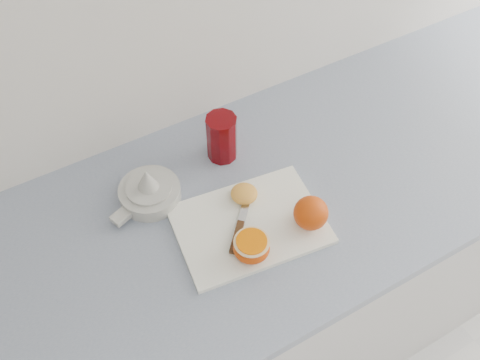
# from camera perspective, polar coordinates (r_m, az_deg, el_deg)

# --- Properties ---
(counter) EXTENTS (2.36, 0.64, 0.89)m
(counter) POSITION_cam_1_polar(r_m,az_deg,el_deg) (1.56, -0.59, -12.69)
(counter) COLOR silver
(counter) RESTS_ON ground
(cutting_board) EXTENTS (0.34, 0.26, 0.01)m
(cutting_board) POSITION_cam_1_polar(r_m,az_deg,el_deg) (1.14, 1.03, -4.78)
(cutting_board) COLOR white
(cutting_board) RESTS_ON counter
(whole_orange) EXTENTS (0.07, 0.07, 0.07)m
(whole_orange) POSITION_cam_1_polar(r_m,az_deg,el_deg) (1.12, 7.57, -3.51)
(whole_orange) COLOR #D65512
(whole_orange) RESTS_ON cutting_board
(half_orange) EXTENTS (0.07, 0.07, 0.05)m
(half_orange) POSITION_cam_1_polar(r_m,az_deg,el_deg) (1.08, 1.23, -7.16)
(half_orange) COLOR #D65512
(half_orange) RESTS_ON cutting_board
(squeezed_shell) EXTENTS (0.06, 0.06, 0.03)m
(squeezed_shell) POSITION_cam_1_polar(r_m,az_deg,el_deg) (1.17, 0.44, -1.45)
(squeezed_shell) COLOR gold
(squeezed_shell) RESTS_ON cutting_board
(paring_knife) EXTENTS (0.13, 0.14, 0.01)m
(paring_knife) POSITION_cam_1_polar(r_m,az_deg,el_deg) (1.12, -0.15, -5.44)
(paring_knife) COLOR #4D2515
(paring_knife) RESTS_ON cutting_board
(citrus_juicer) EXTENTS (0.17, 0.14, 0.09)m
(citrus_juicer) POSITION_cam_1_polar(r_m,az_deg,el_deg) (1.19, -9.69, -1.19)
(citrus_juicer) COLOR silver
(citrus_juicer) RESTS_ON counter
(red_tumbler) EXTENTS (0.07, 0.07, 0.12)m
(red_tumbler) POSITION_cam_1_polar(r_m,az_deg,el_deg) (1.24, -1.96, 4.42)
(red_tumbler) COLOR #600409
(red_tumbler) RESTS_ON counter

